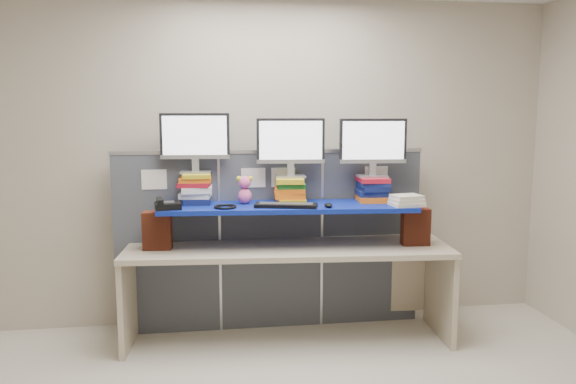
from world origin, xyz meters
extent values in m
cube|color=#C1B39F|center=(0.00, 0.00, 1.40)|extent=(5.00, 4.00, 2.80)
cube|color=#42464E|center=(-0.87, 1.78, 0.75)|extent=(0.85, 0.05, 1.50)
cube|color=#42464E|center=(0.00, 1.78, 0.75)|extent=(0.85, 0.05, 1.50)
cube|color=#42464E|center=(0.87, 1.78, 0.75)|extent=(0.85, 0.05, 1.50)
cube|color=#B1B3B8|center=(0.00, 1.78, 1.51)|extent=(2.60, 0.06, 0.03)
cube|color=white|center=(-0.95, 1.75, 1.30)|extent=(0.20, 0.00, 0.16)
cube|color=white|center=(-0.15, 1.75, 1.30)|extent=(0.20, 0.00, 0.16)
cube|color=white|center=(0.10, 1.75, 1.30)|extent=(0.20, 0.00, 0.16)
cube|color=white|center=(0.90, 1.75, 1.30)|extent=(0.20, 0.00, 0.16)
cube|color=#C2B094|center=(0.10, 1.50, 0.76)|extent=(2.62, 0.94, 0.04)
cube|color=#C2B094|center=(-1.16, 1.59, 0.37)|extent=(0.10, 0.70, 0.74)
cube|color=#C2B094|center=(1.36, 1.40, 0.37)|extent=(0.10, 0.70, 0.74)
cube|color=maroon|center=(-0.92, 1.52, 0.93)|extent=(0.23, 0.13, 0.30)
cube|color=maroon|center=(1.12, 1.37, 0.93)|extent=(0.23, 0.13, 0.30)
cube|color=navy|center=(0.10, 1.50, 1.09)|extent=(2.03, 0.65, 0.04)
cube|color=#111A4C|center=(-0.61, 1.68, 1.14)|extent=(0.22, 0.30, 0.05)
cube|color=white|center=(-0.62, 1.68, 1.18)|extent=(0.27, 0.29, 0.04)
cube|color=white|center=(-0.61, 1.66, 1.23)|extent=(0.24, 0.28, 0.05)
cube|color=#AE1324|center=(-0.63, 1.66, 1.27)|extent=(0.27, 0.30, 0.04)
cube|color=orange|center=(-0.62, 1.66, 1.31)|extent=(0.26, 0.27, 0.03)
cube|color=gold|center=(-0.61, 1.67, 1.34)|extent=(0.23, 0.31, 0.03)
cube|color=gold|center=(0.15, 1.60, 1.13)|extent=(0.24, 0.30, 0.04)
cube|color=orange|center=(0.13, 1.61, 1.17)|extent=(0.26, 0.28, 0.05)
cube|color=orange|center=(0.13, 1.61, 1.21)|extent=(0.27, 0.30, 0.04)
cube|color=#1A6424|center=(0.14, 1.62, 1.25)|extent=(0.24, 0.29, 0.04)
cube|color=gold|center=(0.13, 1.61, 1.29)|extent=(0.25, 0.32, 0.04)
cube|color=orange|center=(0.81, 1.56, 1.14)|extent=(0.26, 0.30, 0.05)
cube|color=#111A4C|center=(0.80, 1.56, 1.18)|extent=(0.25, 0.28, 0.04)
cube|color=#111A4C|center=(0.82, 1.56, 1.22)|extent=(0.22, 0.29, 0.04)
cube|color=#111A4C|center=(0.82, 1.55, 1.26)|extent=(0.26, 0.30, 0.03)
cube|color=#AE1324|center=(0.81, 1.56, 1.29)|extent=(0.24, 0.31, 0.04)
cube|color=#959599|center=(-0.62, 1.67, 1.36)|extent=(0.25, 0.17, 0.02)
cube|color=#959599|center=(-0.62, 1.67, 1.42)|extent=(0.06, 0.05, 0.10)
cube|color=black|center=(-0.62, 1.67, 1.65)|extent=(0.55, 0.08, 0.36)
cube|color=white|center=(-0.62, 1.65, 1.65)|extent=(0.50, 0.04, 0.32)
cube|color=#959599|center=(0.14, 1.61, 1.32)|extent=(0.25, 0.17, 0.02)
cube|color=#959599|center=(0.14, 1.61, 1.38)|extent=(0.06, 0.05, 0.10)
cube|color=black|center=(0.14, 1.61, 1.61)|extent=(0.55, 0.08, 0.36)
cube|color=white|center=(0.14, 1.59, 1.61)|extent=(0.50, 0.04, 0.32)
cube|color=#959599|center=(0.81, 1.56, 1.32)|extent=(0.25, 0.17, 0.02)
cube|color=#959599|center=(0.81, 1.56, 1.38)|extent=(0.06, 0.05, 0.10)
cube|color=black|center=(0.81, 1.56, 1.61)|extent=(0.55, 0.08, 0.36)
cube|color=white|center=(0.81, 1.54, 1.61)|extent=(0.50, 0.04, 0.32)
cube|color=black|center=(0.07, 1.38, 1.13)|extent=(0.50, 0.27, 0.03)
cube|color=#313134|center=(0.07, 1.38, 1.14)|extent=(0.43, 0.20, 0.00)
ellipsoid|color=black|center=(0.39, 1.32, 1.13)|extent=(0.09, 0.12, 0.03)
cube|color=black|center=(-0.83, 1.43, 1.14)|extent=(0.21, 0.20, 0.05)
cube|color=#313134|center=(-0.83, 1.43, 1.16)|extent=(0.11, 0.11, 0.01)
cube|color=black|center=(-0.88, 1.42, 1.18)|extent=(0.07, 0.18, 0.03)
torus|color=black|center=(-0.40, 1.41, 1.12)|extent=(0.18, 0.18, 0.02)
ellipsoid|color=pink|center=(-0.23, 1.58, 1.17)|extent=(0.11, 0.10, 0.12)
sphere|color=pink|center=(-0.23, 1.58, 1.29)|extent=(0.10, 0.10, 0.10)
sphere|color=yellow|center=(-0.28, 1.58, 1.32)|extent=(0.04, 0.04, 0.04)
sphere|color=yellow|center=(-0.19, 1.58, 1.32)|extent=(0.04, 0.04, 0.04)
cube|color=beige|center=(1.01, 1.30, 1.13)|extent=(0.26, 0.22, 0.03)
cube|color=beige|center=(1.01, 1.30, 1.16)|extent=(0.25, 0.21, 0.03)
cube|color=beige|center=(1.01, 1.30, 1.18)|extent=(0.24, 0.20, 0.03)
camera|label=1|loc=(-0.53, -2.84, 1.85)|focal=35.00mm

